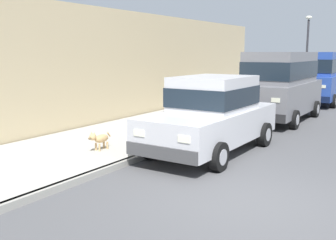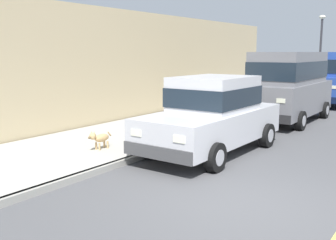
{
  "view_description": "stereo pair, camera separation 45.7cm",
  "coord_description": "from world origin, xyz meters",
  "px_view_note": "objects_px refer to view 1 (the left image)",
  "views": [
    {
      "loc": [
        2.28,
        -6.19,
        2.52
      ],
      "look_at": [
        -2.99,
        2.04,
        0.85
      ],
      "focal_mm": 42.71,
      "sensor_mm": 36.0,
      "label": 1
    },
    {
      "loc": [
        2.66,
        -5.94,
        2.52
      ],
      "look_at": [
        -2.99,
        2.04,
        0.85
      ],
      "focal_mm": 42.71,
      "sensor_mm": 36.0,
      "label": 2
    }
  ],
  "objects_px": {
    "car_silver_sedan": "(212,114)",
    "car_blue_van": "(319,75)",
    "car_grey_van": "(281,83)",
    "street_lamp": "(307,45)",
    "dog_tan": "(100,139)"
  },
  "relations": [
    {
      "from": "car_blue_van",
      "to": "dog_tan",
      "type": "height_order",
      "value": "car_blue_van"
    },
    {
      "from": "car_grey_van",
      "to": "street_lamp",
      "type": "distance_m",
      "value": 9.58
    },
    {
      "from": "car_grey_van",
      "to": "street_lamp",
      "type": "xyz_separation_m",
      "value": [
        -1.4,
        9.35,
        1.51
      ]
    },
    {
      "from": "car_silver_sedan",
      "to": "street_lamp",
      "type": "xyz_separation_m",
      "value": [
        -1.41,
        15.03,
        1.92
      ]
    },
    {
      "from": "car_blue_van",
      "to": "car_grey_van",
      "type": "bearing_deg",
      "value": -90.55
    },
    {
      "from": "car_silver_sedan",
      "to": "car_blue_van",
      "type": "distance_m",
      "value": 11.71
    },
    {
      "from": "dog_tan",
      "to": "car_grey_van",
      "type": "bearing_deg",
      "value": 74.24
    },
    {
      "from": "dog_tan",
      "to": "car_silver_sedan",
      "type": "bearing_deg",
      "value": 40.8
    },
    {
      "from": "car_silver_sedan",
      "to": "car_blue_van",
      "type": "height_order",
      "value": "car_blue_van"
    },
    {
      "from": "car_blue_van",
      "to": "street_lamp",
      "type": "height_order",
      "value": "street_lamp"
    },
    {
      "from": "car_silver_sedan",
      "to": "dog_tan",
      "type": "distance_m",
      "value": 2.87
    },
    {
      "from": "car_grey_van",
      "to": "street_lamp",
      "type": "bearing_deg",
      "value": 98.53
    },
    {
      "from": "car_blue_van",
      "to": "car_silver_sedan",
      "type": "bearing_deg",
      "value": -90.24
    },
    {
      "from": "car_grey_van",
      "to": "car_blue_van",
      "type": "xyz_separation_m",
      "value": [
        0.06,
        6.02,
        0.0
      ]
    },
    {
      "from": "car_blue_van",
      "to": "street_lamp",
      "type": "distance_m",
      "value": 3.94
    }
  ]
}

